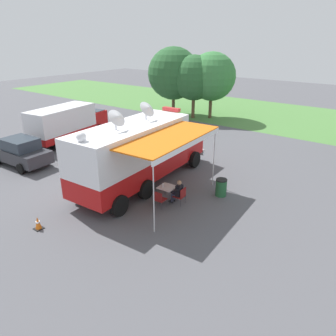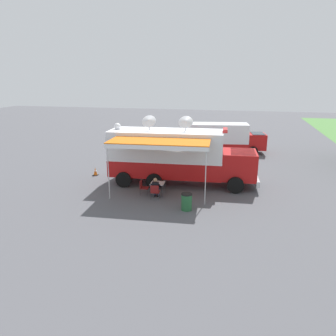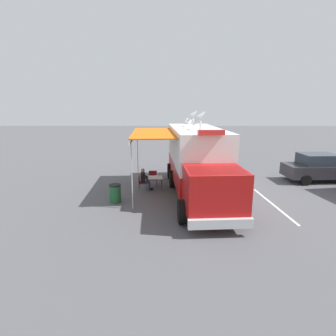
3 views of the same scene
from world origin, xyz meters
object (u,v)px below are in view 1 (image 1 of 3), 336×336
object	(u,v)px
command_truck	(142,150)
seated_responder	(178,191)
car_behind_truck	(21,152)
folding_table	(167,188)
support_truck	(67,123)
water_bottle	(163,185)
trash_bin	(221,187)
traffic_cone	(38,223)
folding_chair_at_table	(181,195)
folding_chair_beside_table	(159,198)

from	to	relation	value
command_truck	seated_responder	distance (m)	3.23
car_behind_truck	folding_table	bearing A→B (deg)	10.21
support_truck	water_bottle	bearing A→B (deg)	-15.28
trash_bin	traffic_cone	distance (m)	8.76
command_truck	folding_chair_at_table	size ratio (longest dim) A/B	11.07
car_behind_truck	traffic_cone	bearing A→B (deg)	-25.26
command_truck	support_truck	world-z (taller)	command_truck
command_truck	traffic_cone	bearing A→B (deg)	-94.65
water_bottle	folding_chair_beside_table	xyz separation A→B (m)	(0.34, -0.70, -0.32)
folding_chair_beside_table	support_truck	bearing A→B (deg)	162.11
support_truck	seated_responder	bearing A→B (deg)	-13.58
traffic_cone	support_truck	bearing A→B (deg)	137.82
trash_bin	traffic_cone	xyz separation A→B (m)	(-4.64, -7.43, -0.18)
water_bottle	folding_chair_at_table	world-z (taller)	water_bottle
command_truck	car_behind_truck	distance (m)	8.40
folding_chair_at_table	water_bottle	bearing A→B (deg)	-167.39
folding_table	seated_responder	size ratio (longest dim) A/B	0.68
folding_chair_beside_table	seated_responder	xyz separation A→B (m)	(0.41, 0.90, 0.14)
folding_table	water_bottle	xyz separation A→B (m)	(-0.14, -0.15, 0.16)
folding_chair_at_table	support_truck	size ratio (longest dim) A/B	0.12
folding_chair_beside_table	support_truck	xyz separation A→B (m)	(-12.31, 3.97, 0.87)
car_behind_truck	folding_chair_at_table	bearing A→B (deg)	9.80
seated_responder	folding_chair_at_table	bearing A→B (deg)	3.88
seated_responder	trash_bin	world-z (taller)	seated_responder
folding_table	seated_responder	distance (m)	0.61
folding_chair_beside_table	trash_bin	size ratio (longest dim) A/B	0.96
folding_chair_at_table	seated_responder	bearing A→B (deg)	-176.12
water_bottle	trash_bin	size ratio (longest dim) A/B	0.25
folding_table	command_truck	bearing A→B (deg)	162.29
seated_responder	car_behind_truck	bearing A→B (deg)	-170.09
folding_chair_at_table	folding_chair_beside_table	xyz separation A→B (m)	(-0.60, -0.91, 0.00)
water_bottle	trash_bin	world-z (taller)	water_bottle
folding_table	traffic_cone	world-z (taller)	folding_table
folding_table	seated_responder	bearing A→B (deg)	4.73
folding_chair_at_table	traffic_cone	size ratio (longest dim) A/B	1.50
folding_chair_beside_table	water_bottle	bearing A→B (deg)	115.62
folding_table	car_behind_truck	distance (m)	10.37
water_bottle	traffic_cone	size ratio (longest dim) A/B	0.39
trash_bin	support_truck	xyz separation A→B (m)	(-13.99, 1.04, 0.93)
water_bottle	command_truck	bearing A→B (deg)	157.76
command_truck	support_truck	bearing A→B (deg)	166.30
folding_table	water_bottle	distance (m)	0.26
folding_chair_beside_table	command_truck	bearing A→B (deg)	147.46
folding_chair_beside_table	car_behind_truck	world-z (taller)	car_behind_truck
water_bottle	folding_chair_at_table	xyz separation A→B (m)	(0.94, 0.21, -0.32)
trash_bin	car_behind_truck	world-z (taller)	car_behind_truck
command_truck	folding_chair_beside_table	size ratio (longest dim) A/B	11.07
water_bottle	folding_chair_beside_table	bearing A→B (deg)	-64.38
trash_bin	water_bottle	bearing A→B (deg)	-132.22
folding_chair_beside_table	seated_responder	distance (m)	1.00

